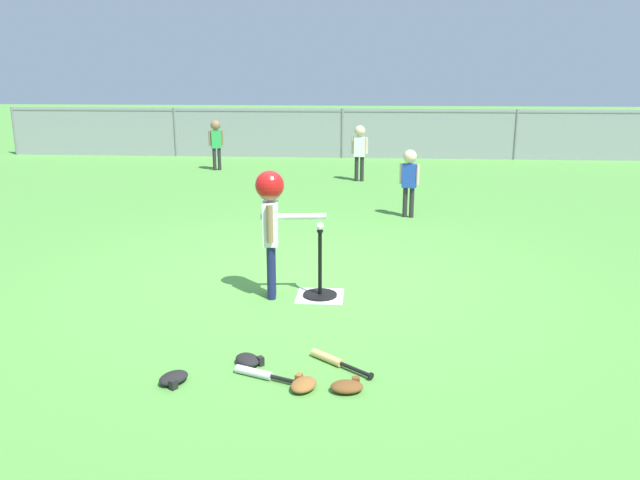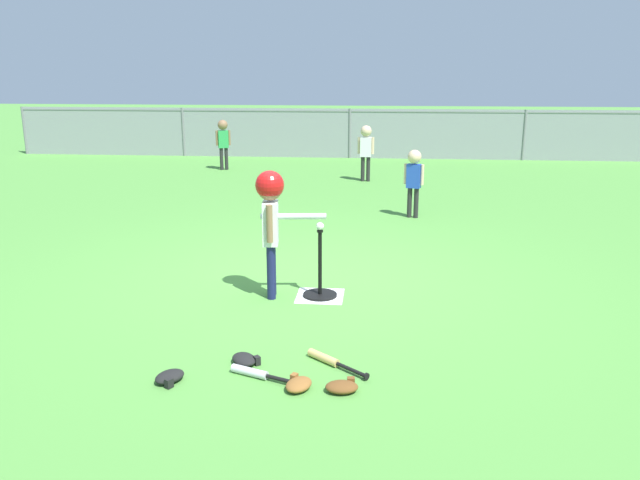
{
  "view_description": "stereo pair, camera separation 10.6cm",
  "coord_description": "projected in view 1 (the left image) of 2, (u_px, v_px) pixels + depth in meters",
  "views": [
    {
      "loc": [
        0.61,
        -6.24,
        2.1
      ],
      "look_at": [
        0.18,
        -0.52,
        0.55
      ],
      "focal_mm": 36.18,
      "sensor_mm": 36.0,
      "label": 1
    },
    {
      "loc": [
        0.71,
        -6.23,
        2.1
      ],
      "look_at": [
        0.18,
        -0.52,
        0.55
      ],
      "focal_mm": 36.18,
      "sensor_mm": 36.0,
      "label": 2
    }
  ],
  "objects": [
    {
      "name": "fielder_deep_center",
      "position": [
        360.0,
        145.0,
        12.01
      ],
      "size": [
        0.31,
        0.21,
        1.04
      ],
      "color": "#262626",
      "rests_on": "ground_plane"
    },
    {
      "name": "home_plate",
      "position": [
        320.0,
        296.0,
        6.08
      ],
      "size": [
        0.44,
        0.44,
        0.01
      ],
      "primitive_type": "cube",
      "color": "white",
      "rests_on": "ground_plane"
    },
    {
      "name": "batting_tee",
      "position": [
        320.0,
        286.0,
        6.05
      ],
      "size": [
        0.32,
        0.32,
        0.65
      ],
      "color": "black",
      "rests_on": "ground_plane"
    },
    {
      "name": "batter_child",
      "position": [
        271.0,
        208.0,
        5.84
      ],
      "size": [
        0.64,
        0.34,
        1.2
      ],
      "color": "#191E4C",
      "rests_on": "ground_plane"
    },
    {
      "name": "outfield_fence",
      "position": [
        342.0,
        132.0,
        15.1
      ],
      "size": [
        16.06,
        0.06,
        1.15
      ],
      "color": "slate",
      "rests_on": "ground_plane"
    },
    {
      "name": "glove_by_plate",
      "position": [
        303.0,
        384.0,
        4.32
      ],
      "size": [
        0.23,
        0.26,
        0.07
      ],
      "color": "brown",
      "rests_on": "ground_plane"
    },
    {
      "name": "baseball_on_tee",
      "position": [
        320.0,
        226.0,
        5.9
      ],
      "size": [
        0.07,
        0.07,
        0.07
      ],
      "primitive_type": "sphere",
      "color": "white",
      "rests_on": "batting_tee"
    },
    {
      "name": "spare_bat_wood",
      "position": [
        333.0,
        360.0,
        4.69
      ],
      "size": [
        0.47,
        0.4,
        0.06
      ],
      "color": "#DBB266",
      "rests_on": "ground_plane"
    },
    {
      "name": "spare_bat_silver",
      "position": [
        261.0,
        374.0,
        4.48
      ],
      "size": [
        0.55,
        0.26,
        0.06
      ],
      "color": "silver",
      "rests_on": "ground_plane"
    },
    {
      "name": "fielder_near_left",
      "position": [
        216.0,
        138.0,
        13.3
      ],
      "size": [
        0.29,
        0.2,
        1.03
      ],
      "color": "#262626",
      "rests_on": "ground_plane"
    },
    {
      "name": "glove_tossed_aside",
      "position": [
        174.0,
        378.0,
        4.41
      ],
      "size": [
        0.25,
        0.27,
        0.07
      ],
      "color": "black",
      "rests_on": "ground_plane"
    },
    {
      "name": "ground_plane",
      "position": [
        306.0,
        278.0,
        6.59
      ],
      "size": [
        60.0,
        60.0,
        0.0
      ],
      "primitive_type": "plane",
      "color": "#51933D"
    },
    {
      "name": "glove_near_bats",
      "position": [
        248.0,
        360.0,
        4.68
      ],
      "size": [
        0.26,
        0.27,
        0.07
      ],
      "color": "black",
      "rests_on": "ground_plane"
    },
    {
      "name": "fielder_near_right",
      "position": [
        409.0,
        174.0,
        9.11
      ],
      "size": [
        0.28,
        0.19,
        0.97
      ],
      "color": "#262626",
      "rests_on": "ground_plane"
    },
    {
      "name": "glove_outfield_drop",
      "position": [
        347.0,
        386.0,
        4.29
      ],
      "size": [
        0.24,
        0.19,
        0.07
      ],
      "color": "brown",
      "rests_on": "ground_plane"
    }
  ]
}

